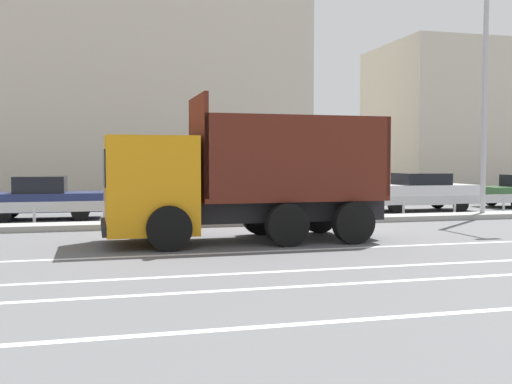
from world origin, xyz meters
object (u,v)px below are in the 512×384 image
Objects in this scene: dump_truck at (210,189)px; parked_car_4 at (296,194)px; parked_car_3 at (182,197)px; median_road_sign at (327,187)px; parked_car_2 at (44,198)px; parked_car_5 at (418,192)px; street_lamp_1 at (488,81)px.

parked_car_4 is (4.85, 7.73, -0.62)m from dump_truck.
parked_car_4 is at bearing 88.99° from parked_car_3.
dump_truck is at bearing -140.41° from median_road_sign.
median_road_sign is 0.55× the size of parked_car_4.
parked_car_4 reaches higher than parked_car_3.
dump_truck is at bearing 33.57° from parked_car_2.
median_road_sign is at bearing -51.14° from dump_truck.
parked_car_5 is (5.35, 3.44, -0.40)m from median_road_sign.
parked_car_4 is at bearing -32.87° from dump_truck.
street_lamp_1 is 11.78m from parked_car_3.
parked_car_3 is at bearing 93.88° from parked_car_2.
parked_car_5 is (9.97, 7.26, -0.56)m from dump_truck.
parked_car_2 is at bearing 92.70° from parked_car_5.
dump_truck is 9.14m from parked_car_4.
parked_car_3 is 0.97× the size of parked_car_4.
street_lamp_1 reaches higher than parked_car_5.
dump_truck is at bearing -27.88° from parked_car_4.
median_road_sign reaches higher than parked_car_5.
parked_car_4 is (-5.81, 3.95, -4.13)m from street_lamp_1.
street_lamp_1 is at bearing -0.44° from median_road_sign.
dump_truck reaches higher than parked_car_5.
street_lamp_1 is at bearing 60.04° from parked_car_4.
parked_car_5 reaches higher than parked_car_4.
dump_truck is 8.62m from parked_car_2.
parked_car_5 is at bearing 89.10° from parked_car_4.
dump_truck reaches higher than median_road_sign.
median_road_sign is 5.70m from parked_car_3.
dump_truck is at bearing -160.49° from street_lamp_1.
parked_car_5 reaches higher than parked_car_3.
parked_car_3 is at bearing 139.83° from median_road_sign.
street_lamp_1 is at bearing 66.33° from parked_car_3.
street_lamp_1 is (10.66, 3.78, 3.51)m from dump_truck.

